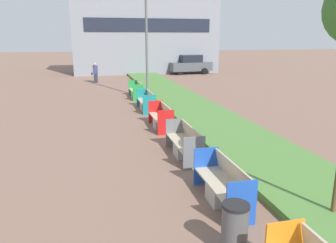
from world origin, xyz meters
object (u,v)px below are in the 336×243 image
at_px(litter_bin, 235,229).
at_px(pedestrian_walking, 95,73).
at_px(street_lamp_post, 146,13).
at_px(bench_blue_frame, 223,187).
at_px(bench_green_frame, 136,92).
at_px(bench_red_frame, 161,119).
at_px(bench_teal_frame, 147,103).
at_px(parked_car_distant, 190,64).
at_px(bench_grey_frame, 185,145).

relative_size(litter_bin, pedestrian_walking, 0.58).
bearing_deg(street_lamp_post, bench_blue_frame, -92.72).
distance_m(bench_blue_frame, bench_green_frame, 13.22).
relative_size(litter_bin, street_lamp_post, 0.10).
distance_m(bench_red_frame, bench_teal_frame, 3.44).
xyz_separation_m(bench_blue_frame, parked_car_distant, (7.11, 25.39, 0.55)).
bearing_deg(parked_car_distant, bench_red_frame, -117.30).
relative_size(bench_blue_frame, pedestrian_walking, 1.27).
height_order(bench_teal_frame, pedestrian_walking, pedestrian_walking).
xyz_separation_m(street_lamp_post, pedestrian_walking, (-2.82, 7.88, -4.07)).
bearing_deg(pedestrian_walking, litter_bin, -85.64).
height_order(bench_red_frame, parked_car_distant, parked_car_distant).
xyz_separation_m(bench_green_frame, parked_car_distant, (7.11, 12.17, 0.55)).
bearing_deg(bench_grey_frame, pedestrian_walking, 97.04).
relative_size(bench_grey_frame, street_lamp_post, 0.23).
relative_size(bench_blue_frame, bench_grey_frame, 0.95).
bearing_deg(pedestrian_walking, parked_car_distant, 26.33).
bearing_deg(litter_bin, parked_car_distant, 74.31).
bearing_deg(pedestrian_walking, street_lamp_post, -70.33).
bearing_deg(bench_green_frame, bench_blue_frame, -90.00).
height_order(bench_red_frame, street_lamp_post, street_lamp_post).
bearing_deg(bench_red_frame, bench_blue_frame, -89.99).
distance_m(bench_blue_frame, bench_teal_frame, 9.68).
bearing_deg(bench_grey_frame, street_lamp_post, 86.48).
bearing_deg(pedestrian_walking, bench_grey_frame, -82.96).
bearing_deg(bench_red_frame, bench_grey_frame, -89.97).
xyz_separation_m(bench_red_frame, pedestrian_walking, (-2.20, 14.54, 0.42)).
distance_m(bench_teal_frame, litter_bin, 11.37).
height_order(bench_blue_frame, street_lamp_post, street_lamp_post).
bearing_deg(bench_red_frame, bench_green_frame, 90.00).
height_order(bench_blue_frame, bench_green_frame, same).
relative_size(bench_grey_frame, parked_car_distant, 0.48).
bearing_deg(bench_grey_frame, litter_bin, -96.11).
bearing_deg(bench_green_frame, street_lamp_post, -27.32).
relative_size(bench_green_frame, pedestrian_walking, 1.25).
distance_m(litter_bin, street_lamp_post, 15.27).
relative_size(bench_teal_frame, litter_bin, 2.25).
bearing_deg(bench_grey_frame, parked_car_distant, 72.43).
distance_m(litter_bin, parked_car_distant, 28.12).
relative_size(bench_green_frame, litter_bin, 2.17).
distance_m(bench_blue_frame, street_lamp_post, 13.67).
height_order(bench_grey_frame, litter_bin, bench_grey_frame).
height_order(bench_blue_frame, litter_bin, bench_blue_frame).
bearing_deg(parked_car_distant, bench_teal_frame, -121.28).
distance_m(pedestrian_walking, parked_car_distant, 10.39).
distance_m(bench_red_frame, litter_bin, 7.93).
xyz_separation_m(bench_green_frame, litter_bin, (-0.49, -14.89, 0.09)).
xyz_separation_m(bench_grey_frame, parked_car_distant, (7.11, 22.46, 0.55)).
bearing_deg(bench_teal_frame, pedestrian_walking, 101.23).
relative_size(bench_red_frame, parked_car_distant, 0.44).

